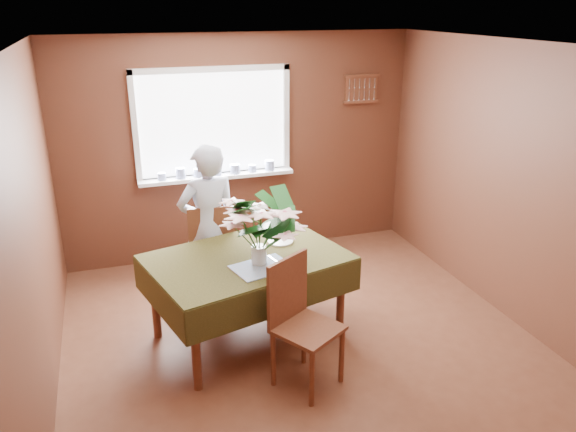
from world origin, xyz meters
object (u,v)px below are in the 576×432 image
object	(u,v)px
dining_table	(247,267)
chair_near	(299,318)
flower_bouquet	(258,224)
seated_woman	(209,226)
chair_far	(212,248)

from	to	relation	value
dining_table	chair_near	distance (m)	0.76
flower_bouquet	chair_near	bearing A→B (deg)	-73.78
dining_table	seated_woman	distance (m)	0.75
chair_far	chair_near	bearing A→B (deg)	111.63
chair_far	flower_bouquet	xyz separation A→B (m)	(0.22, -0.94, 0.59)
chair_near	chair_far	bearing A→B (deg)	73.09
seated_woman	flower_bouquet	world-z (taller)	seated_woman
chair_far	flower_bouquet	world-z (taller)	flower_bouquet
chair_far	seated_woman	xyz separation A→B (m)	(-0.03, -0.05, 0.25)
dining_table	chair_near	bearing A→B (deg)	-87.41
chair_near	flower_bouquet	bearing A→B (deg)	74.96
dining_table	flower_bouquet	bearing A→B (deg)	-84.39
chair_far	seated_woman	distance (m)	0.26
dining_table	seated_woman	xyz separation A→B (m)	(-0.19, 0.72, 0.12)
dining_table	chair_near	xyz separation A→B (m)	(0.22, -0.71, -0.13)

